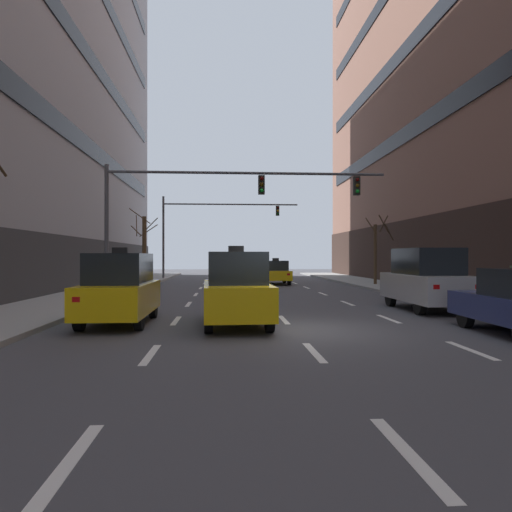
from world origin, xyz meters
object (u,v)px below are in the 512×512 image
Objects in this scene: taxi_driving_2 at (225,273)px; car_parked_2 at (427,279)px; taxi_driving_3 at (236,289)px; traffic_signal_0 at (214,198)px; traffic_signal_1 at (206,221)px; taxi_driving_0 at (275,272)px; taxi_driving_1 at (120,289)px; street_tree_0 at (376,250)px; street_tree_3 at (144,246)px.

car_parked_2 is (7.26, -17.50, 0.33)m from taxi_driving_2.
traffic_signal_0 reaches higher than taxi_driving_3.
car_parked_2 is at bearing -69.47° from traffic_signal_1.
taxi_driving_0 is 3.63m from taxi_driving_2.
taxi_driving_2 is 18.95m from car_parked_2.
taxi_driving_2 is 0.37× the size of traffic_signal_1.
car_parked_2 reaches higher than taxi_driving_1.
car_parked_2 is 9.57m from traffic_signal_0.
traffic_signal_0 is at bearing 150.75° from car_parked_2.
taxi_driving_3 reaches higher than taxi_driving_2.
car_parked_2 is at bearing -100.56° from street_tree_0.
street_tree_0 is at bearing -24.08° from taxi_driving_0.
car_parked_2 is 14.04m from street_tree_0.
taxi_driving_0 is 9.78m from traffic_signal_1.
traffic_signal_0 is at bearing -108.33° from taxi_driving_0.
taxi_driving_3 is (-3.24, -19.99, 0.22)m from taxi_driving_0.
taxi_driving_1 is at bearing -164.27° from car_parked_2.
traffic_signal_1 reaches higher than taxi_driving_2.
car_parked_2 reaches higher than taxi_driving_0.
taxi_driving_2 is at bearing 165.07° from taxi_driving_0.
street_tree_0 reaches higher than taxi_driving_0.
street_tree_3 reaches higher than street_tree_0.
traffic_signal_1 is at bearing 104.67° from taxi_driving_2.
taxi_driving_0 is 10.72m from street_tree_3.
taxi_driving_2 is (-3.51, 0.94, -0.03)m from taxi_driving_0.
taxi_driving_0 is 0.95× the size of car_parked_2.
taxi_driving_1 is at bearing -82.25° from street_tree_3.
traffic_signal_1 is at bearing 125.52° from taxi_driving_0.
taxi_driving_0 is 7.09m from street_tree_0.
taxi_driving_1 is 0.94× the size of street_tree_0.
taxi_driving_1 is 0.98× the size of taxi_driving_2.
taxi_driving_3 is 0.79× the size of street_tree_3.
traffic_signal_0 reaches higher than taxi_driving_0.
taxi_driving_0 is 13.38m from traffic_signal_0.
traffic_signal_0 reaches higher than taxi_driving_2.
taxi_driving_0 is 16.99m from car_parked_2.
street_tree_0 is at bearing -20.93° from taxi_driving_2.
taxi_driving_3 is 19.69m from street_tree_0.
street_tree_3 is (-3.19, 23.46, 1.72)m from taxi_driving_1.
taxi_driving_3 reaches higher than taxi_driving_1.
taxi_driving_0 is at bearing 71.37° from taxi_driving_1.
taxi_driving_0 is 1.01× the size of taxi_driving_3.
taxi_driving_2 is 20.93m from taxi_driving_3.
traffic_signal_1 is 2.57× the size of street_tree_0.
car_parked_2 is (10.31, 2.91, 0.10)m from taxi_driving_1.
street_tree_3 is (-4.60, -3.24, -2.18)m from traffic_signal_1.
traffic_signal_1 reaches higher than taxi_driving_3.
taxi_driving_1 is 23.74m from street_tree_3.
traffic_signal_0 is (-0.81, 7.79, 3.51)m from taxi_driving_3.
traffic_signal_1 reaches higher than taxi_driving_0.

